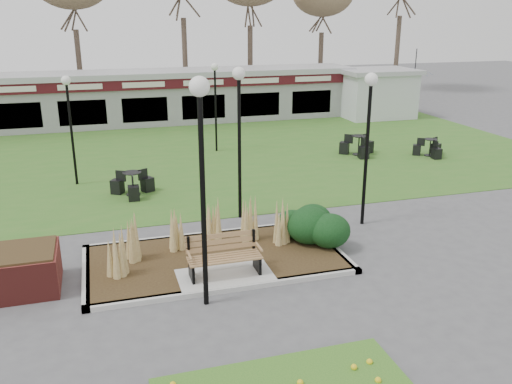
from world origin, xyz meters
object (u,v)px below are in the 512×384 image
object	(u,v)px
service_hut	(376,93)
bistro_set_b	(133,187)
park_bench	(224,255)
brick_planter	(24,270)
food_pavilion	(142,97)
lamp_post_mid_left	(69,106)
lamp_post_far_right	(215,88)
lamp_post_mid_right	(239,110)
lamp_post_near_right	(369,116)
lamp_post_near_left	(201,144)
bistro_set_d	(430,150)
bistro_set_c	(359,148)
patio_umbrella	(414,85)

from	to	relation	value
service_hut	bistro_set_b	xyz separation A→B (m)	(-15.06, -10.94, -1.16)
park_bench	brick_planter	bearing A→B (deg)	170.31
food_pavilion	lamp_post_mid_left	size ratio (longest dim) A/B	6.31
lamp_post_far_right	service_hut	bearing A→B (deg)	27.18
lamp_post_mid_right	lamp_post_mid_left	bearing A→B (deg)	134.57
food_pavilion	lamp_post_far_right	xyz separation A→B (m)	(2.53, -7.60, 1.36)
brick_planter	lamp_post_near_right	world-z (taller)	lamp_post_near_right
lamp_post_near_left	bistro_set_d	bearing A→B (deg)	39.11
service_hut	lamp_post_far_right	xyz separation A→B (m)	(-10.97, -5.63, 1.39)
lamp_post_near_right	lamp_post_far_right	size ratio (longest dim) A/B	1.13
park_bench	lamp_post_near_left	xyz separation A→B (m)	(-0.64, -1.05, 2.91)
park_bench	service_hut	distance (m)	22.32
lamp_post_far_right	bistro_set_c	xyz separation A→B (m)	(5.79, -2.50, -2.53)
lamp_post_mid_left	bistro_set_c	world-z (taller)	lamp_post_mid_left
bistro_set_d	food_pavilion	bearing A→B (deg)	135.24
lamp_post_near_right	bistro_set_b	world-z (taller)	lamp_post_near_right
service_hut	lamp_post_mid_right	world-z (taller)	lamp_post_mid_right
service_hut	food_pavilion	bearing A→B (deg)	171.73
patio_umbrella	lamp_post_near_right	bearing A→B (deg)	-125.99
lamp_post_near_left	bistro_set_d	world-z (taller)	lamp_post_near_left
lamp_post_mid_left	bistro_set_b	xyz separation A→B (m)	(1.86, -1.84, -2.55)
brick_planter	food_pavilion	world-z (taller)	food_pavilion
lamp_post_mid_left	bistro_set_d	world-z (taller)	lamp_post_mid_left
lamp_post_near_left	bistro_set_b	xyz separation A→B (m)	(-0.92, 7.86, -3.21)
brick_planter	service_hut	distance (m)	24.71
brick_planter	bistro_set_c	xyz separation A→B (m)	(12.72, 8.87, -0.17)
bistro_set_c	patio_umbrella	xyz separation A→B (m)	(7.68, 8.13, 1.49)
brick_planter	patio_umbrella	distance (m)	26.59
food_pavilion	bistro_set_c	world-z (taller)	food_pavilion
bistro_set_c	service_hut	bearing A→B (deg)	57.51
brick_planter	lamp_post_mid_left	distance (m)	8.30
park_bench	bistro_set_c	xyz separation A→B (m)	(8.32, 9.62, -0.28)
service_hut	bistro_set_b	distance (m)	18.65
bistro_set_c	brick_planter	bearing A→B (deg)	-145.12
food_pavilion	lamp_post_near_left	bearing A→B (deg)	-91.77
park_bench	bistro_set_d	world-z (taller)	park_bench
brick_planter	bistro_set_b	distance (m)	6.70
food_pavilion	lamp_post_near_left	distance (m)	20.87
lamp_post_far_right	bistro_set_b	distance (m)	7.17
lamp_post_mid_right	bistro_set_d	bearing A→B (deg)	26.21
service_hut	patio_umbrella	size ratio (longest dim) A/B	1.56
food_pavilion	bistro_set_b	distance (m)	13.05
food_pavilion	lamp_post_mid_left	world-z (taller)	lamp_post_mid_left
lamp_post_near_right	bistro_set_c	xyz separation A→B (m)	(3.61, 7.41, -2.89)
lamp_post_mid_right	patio_umbrella	size ratio (longest dim) A/B	1.59
bistro_set_b	bistro_set_c	size ratio (longest dim) A/B	0.94
patio_umbrella	brick_planter	bearing A→B (deg)	-140.19
food_pavilion	lamp_post_mid_right	xyz separation A→B (m)	(1.39, -15.96, 1.80)
lamp_post_near_right	bistro_set_c	distance (m)	8.74
brick_planter	food_pavilion	distance (m)	19.49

